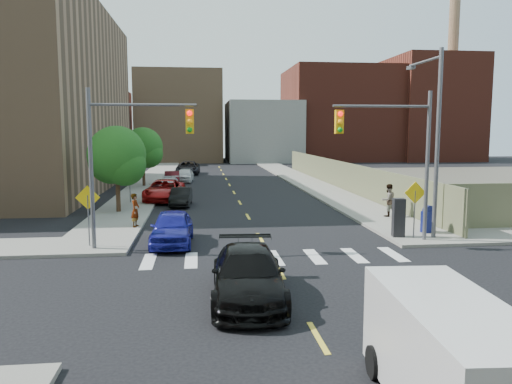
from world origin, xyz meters
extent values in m
plane|color=black|center=(0.00, 0.00, 0.00)|extent=(160.00, 160.00, 0.00)
cube|color=gray|center=(-7.75, 41.50, 0.07)|extent=(3.50, 73.00, 0.15)
cube|color=gray|center=(7.75, 41.50, 0.07)|extent=(3.50, 73.00, 0.15)
cube|color=#71714F|center=(9.60, 28.00, 1.25)|extent=(0.12, 44.00, 2.50)
cube|color=#592319|center=(-22.00, 70.00, 6.00)|extent=(14.00, 18.00, 12.00)
cube|color=#8C6B4C|center=(-6.00, 72.00, 7.50)|extent=(14.00, 16.00, 15.00)
cube|color=gray|center=(8.00, 70.00, 5.00)|extent=(12.00, 16.00, 10.00)
cube|color=#592319|center=(22.00, 72.00, 8.00)|extent=(18.00, 18.00, 16.00)
cube|color=#592319|center=(38.00, 70.00, 9.00)|extent=(14.00, 16.00, 18.00)
cylinder|color=#8C6B4C|center=(42.00, 70.00, 14.00)|extent=(1.80, 1.80, 28.00)
cylinder|color=#59595E|center=(-7.50, 6.00, 3.50)|extent=(0.18, 0.18, 7.00)
cylinder|color=#59595E|center=(-5.25, 6.00, 6.30)|extent=(4.50, 0.12, 0.12)
cube|color=#E5A50C|center=(-3.30, 6.00, 5.60)|extent=(0.35, 0.30, 1.05)
cylinder|color=#59595E|center=(7.50, 6.00, 3.50)|extent=(0.18, 0.18, 7.00)
cylinder|color=#59595E|center=(5.25, 6.00, 6.30)|extent=(4.50, 0.12, 0.12)
cube|color=#E5A50C|center=(3.30, 6.00, 5.60)|extent=(0.35, 0.30, 1.05)
cylinder|color=#59595E|center=(8.20, 6.50, 4.50)|extent=(0.20, 0.20, 9.00)
cylinder|color=#59595E|center=(8.20, 8.20, 8.60)|extent=(0.12, 3.50, 0.12)
cube|color=#59595E|center=(8.20, 9.80, 8.50)|extent=(0.25, 0.60, 0.18)
cylinder|color=#59595E|center=(-7.80, 6.50, 1.20)|extent=(0.06, 0.06, 2.40)
cube|color=yellow|center=(-7.80, 6.50, 2.30)|extent=(1.06, 0.04, 1.06)
cylinder|color=#59595E|center=(7.20, 6.50, 1.20)|extent=(0.06, 0.06, 2.40)
cube|color=yellow|center=(7.20, 6.50, 2.30)|extent=(1.06, 0.04, 1.06)
cylinder|color=#59595E|center=(-7.80, 20.00, 1.20)|extent=(0.06, 0.06, 2.40)
cube|color=yellow|center=(-7.80, 20.00, 2.30)|extent=(1.06, 0.04, 1.06)
cylinder|color=#332114|center=(-8.00, 16.00, 1.32)|extent=(0.28, 0.28, 2.64)
sphere|color=#1C4D16|center=(-8.00, 16.00, 3.72)|extent=(3.60, 3.60, 3.60)
sphere|color=#1C4D16|center=(-7.50, 15.70, 3.12)|extent=(2.64, 2.64, 2.64)
sphere|color=#1C4D16|center=(-8.40, 16.40, 3.30)|extent=(2.88, 2.88, 2.88)
cylinder|color=#332114|center=(-8.00, 31.00, 1.32)|extent=(0.28, 0.28, 2.64)
sphere|color=#1C4D16|center=(-8.00, 31.00, 3.72)|extent=(3.60, 3.60, 3.60)
sphere|color=#1C4D16|center=(-7.50, 30.70, 3.12)|extent=(2.64, 2.64, 2.64)
sphere|color=#1C4D16|center=(-8.40, 31.40, 3.30)|extent=(2.88, 2.88, 2.88)
imported|color=navy|center=(-4.20, 7.00, 0.78)|extent=(1.94, 4.60, 1.55)
imported|color=black|center=(-4.20, 18.95, 0.63)|extent=(1.55, 3.91, 1.27)
imported|color=#A81011|center=(-5.50, 21.56, 0.79)|extent=(3.07, 5.89, 1.58)
imported|color=#B8BAC0|center=(-5.50, 27.26, 0.62)|extent=(1.84, 4.29, 1.23)
imported|color=silver|center=(-4.36, 35.23, 0.71)|extent=(1.97, 4.26, 1.41)
imported|color=#410D11|center=(-5.50, 32.48, 0.66)|extent=(1.59, 4.09, 1.33)
imported|color=black|center=(-4.20, 44.33, 0.78)|extent=(2.89, 5.76, 1.57)
imported|color=black|center=(-1.48, -0.95, 0.79)|extent=(2.52, 5.56, 1.58)
cube|color=silver|center=(1.50, -7.76, 1.16)|extent=(2.17, 4.94, 2.04)
cube|color=black|center=(1.62, -5.91, 1.44)|extent=(1.79, 1.23, 0.84)
cylinder|color=black|center=(0.72, -6.13, 0.33)|extent=(0.31, 0.72, 0.71)
cylinder|color=black|center=(2.48, -6.25, 0.33)|extent=(0.31, 0.72, 0.71)
cube|color=navy|center=(8.40, 7.58, 0.68)|extent=(0.68, 0.61, 1.07)
cylinder|color=navy|center=(8.40, 7.58, 1.24)|extent=(0.61, 0.45, 0.55)
cube|color=black|center=(6.54, 6.78, 1.07)|extent=(0.60, 0.51, 1.85)
imported|color=gray|center=(-6.30, 10.72, 1.04)|extent=(0.55, 0.72, 1.78)
imported|color=gray|center=(8.20, 12.33, 1.11)|extent=(1.10, 0.96, 1.93)
camera|label=1|loc=(-2.95, -15.83, 5.21)|focal=35.00mm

